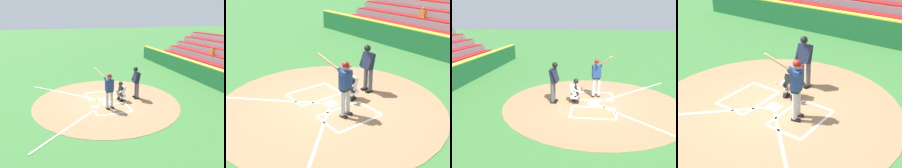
{
  "view_description": "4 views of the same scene",
  "coord_description": "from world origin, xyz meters",
  "views": [
    {
      "loc": [
        -11.18,
        3.1,
        4.76
      ],
      "look_at": [
        -0.36,
        -0.21,
        1.13
      ],
      "focal_mm": 35.8,
      "sensor_mm": 36.0,
      "label": 1
    },
    {
      "loc": [
        -7.08,
        5.09,
        4.54
      ],
      "look_at": [
        -0.32,
        -0.09,
        0.87
      ],
      "focal_mm": 44.4,
      "sensor_mm": 36.0,
      "label": 2
    },
    {
      "loc": [
        10.08,
        -0.01,
        3.78
      ],
      "look_at": [
        0.44,
        -1.27,
        1.0
      ],
      "focal_mm": 38.0,
      "sensor_mm": 36.0,
      "label": 3
    },
    {
      "loc": [
        -5.48,
        6.62,
        5.13
      ],
      "look_at": [
        -0.52,
        -0.16,
        0.91
      ],
      "focal_mm": 50.94,
      "sensor_mm": 36.0,
      "label": 4
    }
  ],
  "objects": [
    {
      "name": "plate_umpire",
      "position": [
        0.04,
        -1.78,
        1.08
      ],
      "size": [
        0.59,
        0.43,
        1.86
      ],
      "color": "#4C4C51",
      "rests_on": "ground"
    },
    {
      "name": "ground_plane",
      "position": [
        0.0,
        0.0,
        0.0
      ],
      "size": [
        120.0,
        120.0,
        0.0
      ],
      "primitive_type": "plane",
      "color": "#387033"
    },
    {
      "name": "home_plate_and_chalk",
      "position": [
        0.0,
        0.88,
        0.01
      ],
      "size": [
        7.93,
        4.91,
        0.01
      ],
      "color": "white",
      "rests_on": "dirt_circle"
    },
    {
      "name": "dirt_circle",
      "position": [
        0.0,
        0.0,
        0.01
      ],
      "size": [
        8.0,
        8.0,
        0.01
      ],
      "primitive_type": "cylinder",
      "color": "#99704C",
      "rests_on": "ground"
    },
    {
      "name": "batter",
      "position": [
        -0.94,
        0.11,
        1.1
      ],
      "size": [
        0.85,
        0.87,
        2.13
      ],
      "color": "#BCBCBC",
      "rests_on": "ground"
    },
    {
      "name": "backstop_wall",
      "position": [
        0.0,
        -7.5,
        0.65
      ],
      "size": [
        22.0,
        0.36,
        1.31
      ],
      "color": "#1E6033",
      "rests_on": "ground"
    },
    {
      "name": "catcher",
      "position": [
        -0.09,
        -0.82,
        0.59
      ],
      "size": [
        0.63,
        0.61,
        1.13
      ],
      "color": "black",
      "rests_on": "ground"
    },
    {
      "name": "baseball",
      "position": [
        0.99,
        -1.37,
        0.04
      ],
      "size": [
        0.07,
        0.07,
        0.07
      ],
      "primitive_type": "sphere",
      "color": "white",
      "rests_on": "ground"
    },
    {
      "name": "bleacher_stand",
      "position": [
        -0.0,
        -11.33,
        1.0
      ],
      "size": [
        20.0,
        5.1,
        3.45
      ],
      "color": "gray",
      "rests_on": "ground"
    }
  ]
}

